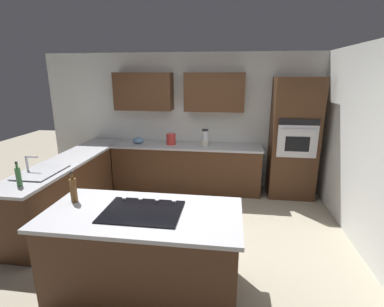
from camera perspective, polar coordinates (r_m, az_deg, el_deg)
ground_plane at (r=4.20m, az=-3.39°, el=-16.06°), size 14.00×14.00×0.00m
wall_back at (r=5.66m, az=-0.29°, el=7.89°), size 6.00×0.44×2.60m
wall_left at (r=4.27m, az=31.45°, el=1.08°), size 0.10×4.00×2.60m
lower_cabinets_back at (r=5.58m, az=-1.06°, el=-2.95°), size 2.80×0.60×0.86m
countertop_back at (r=5.45m, az=-1.08°, el=1.54°), size 2.84×0.64×0.04m
lower_cabinets_side at (r=5.10m, az=-22.80°, el=-6.02°), size 0.60×2.90×0.86m
countertop_side at (r=4.97m, az=-23.33°, el=-1.17°), size 0.64×2.94×0.04m
island_base at (r=3.13m, az=-9.48°, el=-19.13°), size 1.86×0.87×0.86m
island_top at (r=2.90m, az=-9.88°, el=-11.79°), size 1.94×0.95×0.04m
wall_oven at (r=5.46m, az=19.60°, el=2.80°), size 0.80×0.66×2.16m
sink_unit at (r=4.42m, az=-27.92°, el=-3.17°), size 0.46×0.70×0.23m
cooktop at (r=2.89m, az=-9.87°, el=-11.25°), size 0.76×0.56×0.03m
blender at (r=5.37m, az=2.60°, el=2.98°), size 0.15×0.15×0.31m
mixing_bowl at (r=5.65m, az=-10.65°, el=2.60°), size 0.21×0.21×0.12m
kettle at (r=5.47m, az=-4.20°, el=2.89°), size 0.18×0.18×0.21m
dish_soap_bottle at (r=4.00m, az=-31.34°, el=-3.91°), size 0.06×0.06×0.31m
oil_bottle at (r=3.25m, az=-22.59°, el=-6.64°), size 0.07×0.07×0.34m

